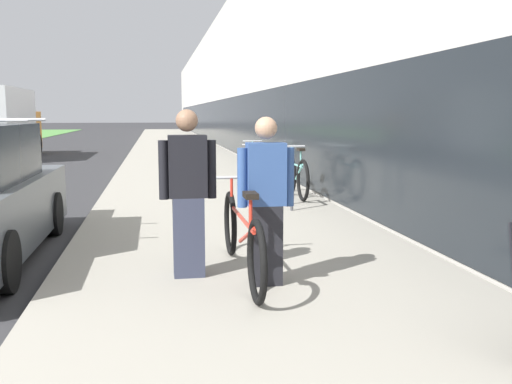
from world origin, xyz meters
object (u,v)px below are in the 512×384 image
at_px(cruiser_bike_middle, 257,168).
at_px(person_bystander, 188,194).
at_px(bike_rack_hoop, 288,177).
at_px(tandem_bicycle, 242,237).
at_px(cruiser_bike_farthest, 255,160).
at_px(cruiser_bike_nearest, 297,176).
at_px(person_rider, 266,201).

bearing_deg(cruiser_bike_middle, person_bystander, -105.21).
bearing_deg(bike_rack_hoop, person_bystander, -116.32).
distance_m(tandem_bicycle, cruiser_bike_middle, 7.21).
xyz_separation_m(person_bystander, cruiser_bike_middle, (1.90, 6.98, -0.43)).
height_order(person_bystander, cruiser_bike_farthest, person_bystander).
bearing_deg(tandem_bicycle, cruiser_bike_nearest, 70.30).
relative_size(cruiser_bike_nearest, cruiser_bike_farthest, 1.00).
height_order(person_rider, cruiser_bike_farthest, person_rider).
distance_m(tandem_bicycle, cruiser_bike_farthest, 9.62).
relative_size(person_rider, cruiser_bike_middle, 0.93).
xyz_separation_m(person_bystander, bike_rack_hoop, (1.85, 3.75, -0.29)).
bearing_deg(person_bystander, person_rider, -29.95).
bearing_deg(bike_rack_hoop, cruiser_bike_farthest, 85.67).
height_order(bike_rack_hoop, cruiser_bike_farthest, same).
xyz_separation_m(bike_rack_hoop, cruiser_bike_farthest, (0.43, 5.61, -0.15)).
distance_m(bike_rack_hoop, cruiser_bike_middle, 3.23).
height_order(cruiser_bike_nearest, cruiser_bike_farthest, cruiser_bike_nearest).
bearing_deg(person_bystander, cruiser_bike_middle, 74.79).
distance_m(bike_rack_hoop, cruiser_bike_nearest, 1.21).
xyz_separation_m(tandem_bicycle, cruiser_bike_nearest, (1.78, 4.97, 0.02)).
relative_size(tandem_bicycle, person_rider, 1.56).
relative_size(tandem_bicycle, bike_rack_hoop, 2.82).
bearing_deg(person_rider, cruiser_bike_nearest, 73.07).
height_order(cruiser_bike_nearest, cruiser_bike_middle, cruiser_bike_nearest).
height_order(person_rider, cruiser_bike_nearest, person_rider).
bearing_deg(person_bystander, bike_rack_hoop, 63.68).
xyz_separation_m(tandem_bicycle, cruiser_bike_middle, (1.40, 7.08, -0.01)).
bearing_deg(bike_rack_hoop, cruiser_bike_nearest, 69.27).
bearing_deg(person_rider, bike_rack_hoop, 74.14).
relative_size(person_rider, cruiser_bike_nearest, 0.89).
distance_m(tandem_bicycle, person_bystander, 0.66).
bearing_deg(cruiser_bike_middle, person_rider, -99.40).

